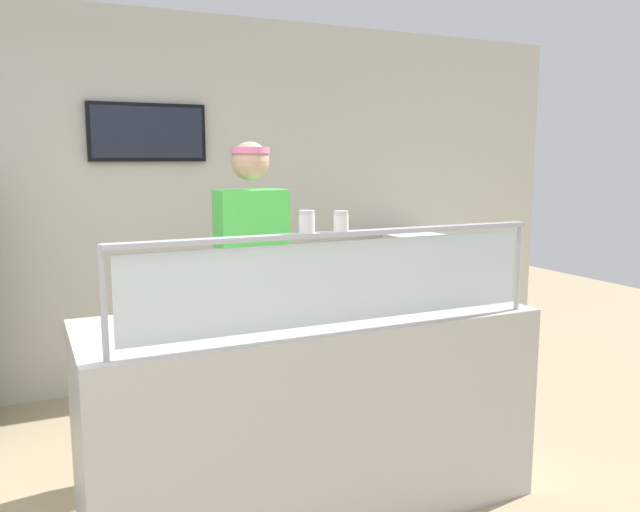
% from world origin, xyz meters
% --- Properties ---
extents(ground_plane, '(12.00, 12.00, 0.00)m').
position_xyz_m(ground_plane, '(1.04, 1.00, 0.00)').
color(ground_plane, tan).
rests_on(ground_plane, ground).
extents(shop_rear_unit, '(6.49, 0.13, 2.70)m').
position_xyz_m(shop_rear_unit, '(1.04, 2.44, 1.36)').
color(shop_rear_unit, beige).
rests_on(shop_rear_unit, ground).
extents(serving_counter, '(2.09, 0.77, 0.95)m').
position_xyz_m(serving_counter, '(1.04, 0.38, 0.47)').
color(serving_counter, '#BCB7B2').
rests_on(serving_counter, ground).
extents(sneeze_guard, '(1.91, 0.06, 0.42)m').
position_xyz_m(sneeze_guard, '(1.04, 0.06, 1.22)').
color(sneeze_guard, '#B2B5BC').
rests_on(sneeze_guard, serving_counter).
extents(pizza_tray, '(0.51, 0.51, 0.04)m').
position_xyz_m(pizza_tray, '(1.04, 0.46, 0.97)').
color(pizza_tray, '#9EA0A8').
rests_on(pizza_tray, serving_counter).
extents(pizza_server, '(0.11, 0.29, 0.01)m').
position_xyz_m(pizza_server, '(1.04, 0.44, 0.99)').
color(pizza_server, '#ADAFB7').
rests_on(pizza_server, pizza_tray).
extents(parmesan_shaker, '(0.07, 0.07, 0.09)m').
position_xyz_m(parmesan_shaker, '(0.89, 0.06, 1.41)').
color(parmesan_shaker, white).
rests_on(parmesan_shaker, sneeze_guard).
extents(pepper_flake_shaker, '(0.06, 0.06, 0.08)m').
position_xyz_m(pepper_flake_shaker, '(1.04, 0.06, 1.41)').
color(pepper_flake_shaker, white).
rests_on(pepper_flake_shaker, sneeze_guard).
extents(worker_figure, '(0.41, 0.50, 1.76)m').
position_xyz_m(worker_figure, '(1.01, 1.08, 1.01)').
color(worker_figure, '#23232D').
rests_on(worker_figure, ground).
extents(prep_shelf, '(0.70, 0.55, 0.84)m').
position_xyz_m(prep_shelf, '(2.71, 1.95, 0.42)').
color(prep_shelf, '#B7BABF').
rests_on(prep_shelf, ground).
extents(pizza_box_stack, '(0.47, 0.45, 0.22)m').
position_xyz_m(pizza_box_stack, '(2.71, 1.95, 0.95)').
color(pizza_box_stack, silver).
rests_on(pizza_box_stack, prep_shelf).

